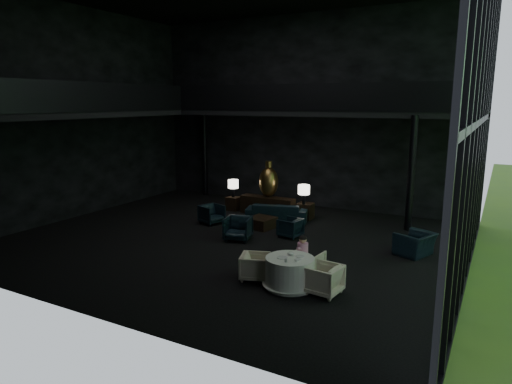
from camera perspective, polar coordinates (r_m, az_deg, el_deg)
The scene contains 34 objects.
floor at distance 14.97m, azimuth -3.02°, elevation -6.05°, with size 14.00×12.00×0.02m, color black.
wall_back at distance 19.65m, azimuth 6.18°, elevation 9.89°, with size 14.00×0.04×8.00m, color black.
wall_front at distance 9.72m, azimuth -22.27°, elevation 7.76°, with size 14.00×0.04×8.00m, color black.
wall_left at distance 18.93m, azimuth -21.77°, elevation 9.12°, with size 0.04×12.00×8.00m, color black.
curtain_wall at distance 12.18m, azimuth 26.18°, elevation 8.00°, with size 0.20×12.00×8.00m, color black, non-canonical shape.
mezzanine_left at distance 18.18m, azimuth -19.72°, elevation 9.20°, with size 2.00×12.00×0.25m, color black.
mezzanine_back at distance 18.36m, azimuth 7.89°, elevation 9.76°, with size 12.00×2.00×0.25m, color black.
railing_left at distance 17.44m, azimuth -17.61°, elevation 11.24°, with size 0.06×12.00×1.00m, color black.
railing_back at distance 17.42m, azimuth 6.75°, elevation 11.69°, with size 12.00×0.06×1.00m, color black.
column_nw at distance 21.94m, azimuth -6.44°, elevation 4.79°, with size 0.24×0.24×4.00m, color black.
column_ne at distance 16.57m, azimuth 18.83°, elevation 2.15°, with size 0.24×0.24×4.00m, color black.
console at distance 18.22m, azimuth 1.44°, elevation -1.72°, with size 2.24×0.51×0.71m, color black.
bronze_urn at distance 18.11m, azimuth 1.59°, elevation 1.31°, with size 0.76×0.76×1.42m.
side_table_left at distance 19.01m, azimuth -2.85°, elevation -1.43°, with size 0.50×0.50×0.55m, color black.
table_lamp_left at distance 18.85m, azimuth -2.86°, elevation 0.92°, with size 0.43×0.43×0.72m.
side_table_right at distance 17.65m, azimuth 6.18°, elevation -2.38°, with size 0.56×0.56×0.61m, color black.
table_lamp_right at distance 17.30m, azimuth 6.00°, elevation 0.19°, with size 0.44×0.44×0.75m.
sofa at distance 17.27m, azimuth 2.63°, elevation -1.98°, with size 2.54×0.74×0.99m, color black.
lounge_armchair_west at distance 16.94m, azimuth -5.56°, elevation -2.67°, with size 0.75×0.70×0.77m, color black.
lounge_armchair_east at distance 15.27m, azimuth 4.30°, elevation -4.47°, with size 0.62×0.58×0.64m, color black.
lounge_armchair_south at distance 14.88m, azimuth -2.27°, elevation -4.30°, with size 0.89×0.83×0.92m, color black.
window_armchair at distance 14.24m, azimuth 19.27°, elevation -5.76°, with size 1.00×0.65×0.87m, color black.
coffee_table at distance 16.33m, azimuth 0.66°, elevation -3.85°, with size 0.87×0.87×0.38m, color black.
dining_table at distance 11.28m, azimuth 4.24°, elevation -10.22°, with size 1.35×1.35×0.75m.
dining_chair_north at distance 12.03m, azimuth 6.51°, elevation -8.77°, with size 0.67×0.63×0.69m, color #C5B798.
dining_chair_east at distance 10.98m, azimuth 8.44°, elevation -10.55°, with size 0.77×0.72×0.79m, color beige.
dining_chair_west at distance 11.72m, azimuth -0.10°, elevation -9.27°, with size 0.66×0.62×0.68m, color #BBAF97.
child at distance 11.96m, azimuth 5.86°, elevation -6.82°, with size 0.28×0.28×0.61m.
plate_a at distance 11.10m, azimuth 3.30°, elevation -8.19°, with size 0.26×0.26×0.02m, color white.
plate_b at distance 11.23m, azimuth 5.52°, elevation -8.01°, with size 0.21×0.21×0.01m, color white.
saucer at distance 11.02m, azimuth 5.27°, elevation -8.39°, with size 0.16×0.16×0.01m, color white.
coffee_cup at distance 10.88m, azimuth 5.04°, elevation -8.43°, with size 0.08×0.08×0.06m, color white.
cereal_bowl at distance 11.30m, azimuth 4.37°, elevation -7.68°, with size 0.17×0.17×0.08m, color white.
cream_pot at distance 10.83m, azimuth 3.75°, elevation -8.55°, with size 0.06×0.06×0.07m, color #99999E.
Camera 1 is at (7.51, -12.16, 4.46)m, focal length 32.00 mm.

